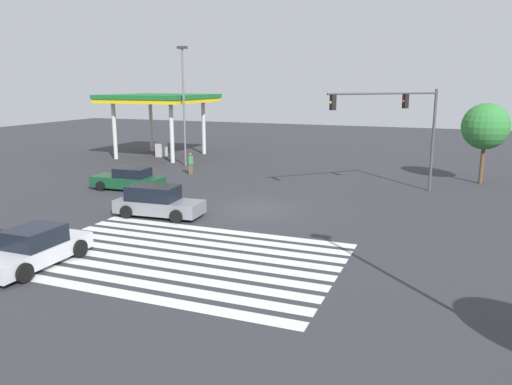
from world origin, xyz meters
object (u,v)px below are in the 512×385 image
Objects in this scene: car_1 at (129,180)px; tree_corner_b at (486,127)px; car_2 at (35,249)px; pedestrian at (190,163)px; street_light_pole_b at (184,97)px; car_0 at (157,202)px; traffic_signal_mast at (403,118)px.

car_1 is 23.87m from tree_corner_b.
pedestrian reaches higher than car_2.
street_light_pole_b reaches higher than car_2.
pedestrian is at bearing -168.20° from tree_corner_b.
car_0 is 22.40m from tree_corner_b.
traffic_signal_mast is 3.91× the size of pedestrian.
pedestrian is (1.04, 6.31, 0.25)m from car_1.
street_light_pole_b is (-6.32, 22.64, 4.95)m from car_2.
car_0 is at bearing -65.77° from street_light_pole_b.
traffic_signal_mast reaches higher than car_0.
car_0 is at bearing -25.66° from pedestrian.
traffic_signal_mast is 1.43× the size of car_2.
street_light_pole_b reaches higher than traffic_signal_mast.
traffic_signal_mast reaches higher than tree_corner_b.
traffic_signal_mast is 1.39× the size of car_0.
street_light_pole_b is at bearing 168.12° from pedestrian.
pedestrian reaches higher than car_0.
car_2 is 2.74× the size of pedestrian.
street_light_pole_b reaches higher than car_0.
traffic_signal_mast is 21.55m from car_2.
car_0 is 1.03× the size of car_2.
car_1 is 13.74m from car_2.
car_1 is at bearing 133.39° from car_0.
traffic_signal_mast is 18.36m from street_light_pole_b.
tree_corner_b is at bearing 40.65° from car_0.
street_light_pole_b reaches higher than tree_corner_b.
car_0 is at bearing -2.92° from traffic_signal_mast.
street_light_pole_b reaches higher than car_1.
pedestrian is at bearing -168.35° from car_2.
traffic_signal_mast reaches higher than pedestrian.
car_0 is 7.22m from car_1.
pedestrian is 6.36m from street_light_pole_b.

